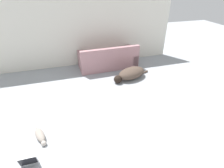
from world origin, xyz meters
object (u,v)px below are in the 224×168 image
couch (108,60)px  dog (131,74)px  laptop_open (28,166)px  cat (40,136)px

couch → dog: couch is taller
dog → laptop_open: bearing=22.7°
couch → cat: (-2.14, -2.75, -0.21)m
couch → dog: size_ratio=1.50×
cat → laptop_open: laptop_open is taller
cat → dog: bearing=105.3°
couch → laptop_open: size_ratio=6.85×
couch → laptop_open: (-2.29, -3.38, -0.20)m
dog → laptop_open: size_ratio=4.58×
dog → laptop_open: (-2.75, -2.40, -0.09)m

